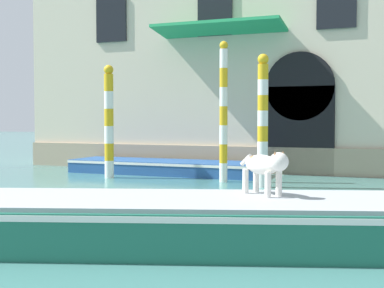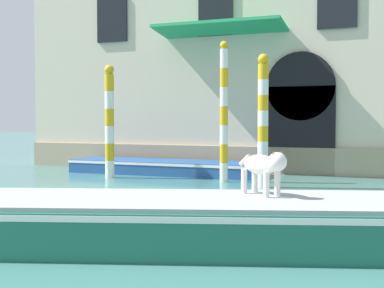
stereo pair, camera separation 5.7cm
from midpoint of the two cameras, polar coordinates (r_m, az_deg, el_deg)
boat_foreground at (r=7.85m, az=-8.60°, el=-7.95°), size 8.98×4.74×0.68m
dog_on_deck at (r=7.92m, az=7.85°, el=-2.31°), size 0.86×0.69×0.67m
boat_moored_near_palazzo at (r=17.59m, az=-2.62°, el=-2.44°), size 6.52×1.90×0.43m
mooring_pole_0 at (r=14.12m, az=7.70°, el=2.54°), size 0.29×0.29×3.50m
mooring_pole_1 at (r=15.26m, az=3.53°, el=3.51°), size 0.24×0.24×4.01m
mooring_pole_2 at (r=16.49m, az=-8.69°, el=2.45°), size 0.29×0.29×3.44m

